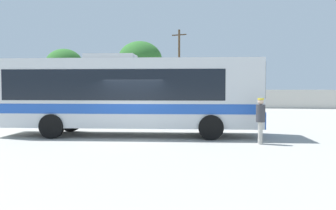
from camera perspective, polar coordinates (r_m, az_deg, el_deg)
ground_plane at (r=25.33m, az=0.43°, el=-2.16°), size 300.00×300.00×0.00m
perimeter_wall at (r=39.46m, az=3.62°, el=1.01°), size 80.00×0.30×1.95m
coach_bus_silver_blue at (r=16.54m, az=-6.39°, el=1.97°), size 11.78×3.64×3.65m
attendant_by_bus_door at (r=14.38m, az=14.29°, el=-1.97°), size 0.42×0.42×1.77m
parked_car_leftmost_maroon at (r=40.01m, az=-15.44°, el=0.67°), size 4.28×2.26×1.50m
parked_car_second_silver at (r=37.33m, az=-6.77°, el=0.61°), size 4.30×2.21×1.49m
utility_pole_near at (r=42.48m, az=1.75°, el=6.05°), size 1.76×0.62×8.86m
roadside_tree_left at (r=47.41m, az=-15.93°, el=6.06°), size 4.66×4.66×6.99m
roadside_tree_midleft at (r=44.04m, az=-4.40°, el=7.01°), size 5.30×5.30×7.72m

